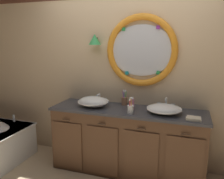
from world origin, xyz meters
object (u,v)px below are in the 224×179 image
toothbrush_holder_right (130,109)px  soap_dispenser (132,104)px  sink_basin_right (164,109)px  folded_hand_towel (194,119)px  sink_basin_left (93,102)px  toothbrush_holder_left (124,100)px

toothbrush_holder_right → soap_dispenser: toothbrush_holder_right is taller
sink_basin_right → folded_hand_towel: size_ratio=2.58×
folded_hand_towel → sink_basin_right: bearing=157.4°
soap_dispenser → folded_hand_towel: bearing=-13.6°
sink_basin_left → soap_dispenser: soap_dispenser is taller
sink_basin_right → toothbrush_holder_right: toothbrush_holder_right is taller
sink_basin_left → toothbrush_holder_right: (0.54, -0.14, -0.01)m
folded_hand_towel → sink_basin_left: bearing=173.7°
soap_dispenser → toothbrush_holder_right: bearing=-81.1°
sink_basin_left → toothbrush_holder_right: bearing=-14.8°
toothbrush_holder_left → toothbrush_holder_right: size_ratio=1.05×
toothbrush_holder_left → folded_hand_towel: size_ratio=1.33×
sink_basin_left → toothbrush_holder_left: 0.43m
toothbrush_holder_left → folded_hand_towel: toothbrush_holder_left is taller
sink_basin_right → soap_dispenser: size_ratio=2.51×
sink_basin_right → folded_hand_towel: sink_basin_right is taller
sink_basin_left → soap_dispenser: bearing=4.4°
folded_hand_towel → toothbrush_holder_right: bearing=-179.6°
toothbrush_holder_right → toothbrush_holder_left: bearing=116.2°
sink_basin_right → folded_hand_towel: bearing=-22.6°
soap_dispenser → toothbrush_holder_left: bearing=130.0°
sink_basin_left → sink_basin_right: bearing=0.0°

